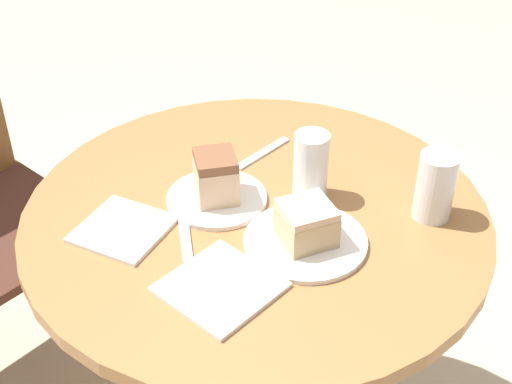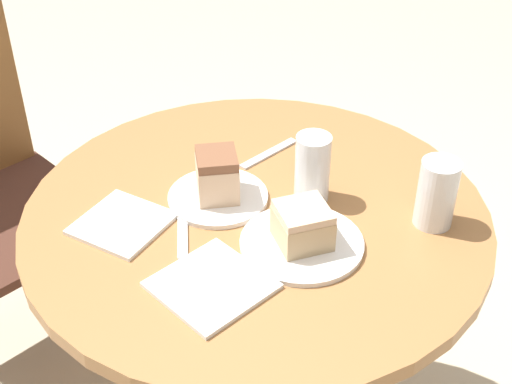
# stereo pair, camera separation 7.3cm
# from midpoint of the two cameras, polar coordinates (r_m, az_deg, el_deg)

# --- Properties ---
(table) EXTENTS (0.88, 0.88, 0.77)m
(table) POSITION_cam_midpoint_polar(r_m,az_deg,el_deg) (1.45, -1.44, -6.65)
(table) COLOR #9E6B3D
(table) RESTS_ON ground_plane
(plate_near) EXTENTS (0.19, 0.19, 0.01)m
(plate_near) POSITION_cam_midpoint_polar(r_m,az_deg,el_deg) (1.37, -4.67, -0.56)
(plate_near) COLOR white
(plate_near) RESTS_ON table
(plate_far) EXTENTS (0.22, 0.22, 0.01)m
(plate_far) POSITION_cam_midpoint_polar(r_m,az_deg,el_deg) (1.26, 2.34, -4.00)
(plate_far) COLOR white
(plate_far) RESTS_ON table
(cake_slice_near) EXTENTS (0.11, 0.11, 0.09)m
(cake_slice_near) POSITION_cam_midpoint_polar(r_m,az_deg,el_deg) (1.34, -4.78, 1.21)
(cake_slice_near) COLOR beige
(cake_slice_near) RESTS_ON plate_near
(cake_slice_far) EXTENTS (0.12, 0.12, 0.07)m
(cake_slice_far) POSITION_cam_midpoint_polar(r_m,az_deg,el_deg) (1.24, 2.38, -2.54)
(cake_slice_far) COLOR tan
(cake_slice_far) RESTS_ON plate_far
(glass_lemonade) EXTENTS (0.07, 0.07, 0.14)m
(glass_lemonade) POSITION_cam_midpoint_polar(r_m,az_deg,el_deg) (1.35, 2.85, 1.74)
(glass_lemonade) COLOR silver
(glass_lemonade) RESTS_ON table
(glass_water) EXTENTS (0.07, 0.07, 0.13)m
(glass_water) POSITION_cam_midpoint_polar(r_m,az_deg,el_deg) (1.33, 12.59, 0.10)
(glass_water) COLOR silver
(glass_water) RESTS_ON table
(napkin_stack) EXTENTS (0.20, 0.20, 0.01)m
(napkin_stack) POSITION_cam_midpoint_polar(r_m,az_deg,el_deg) (1.18, -4.65, -7.63)
(napkin_stack) COLOR white
(napkin_stack) RESTS_ON table
(fork) EXTENTS (0.13, 0.11, 0.00)m
(fork) POSITION_cam_midpoint_polar(r_m,az_deg,el_deg) (1.29, -7.31, -3.45)
(fork) COLOR silver
(fork) RESTS_ON table
(spoon) EXTENTS (0.16, 0.04, 0.00)m
(spoon) POSITION_cam_midpoint_polar(r_m,az_deg,el_deg) (1.50, -0.84, 3.11)
(spoon) COLOR silver
(spoon) RESTS_ON table
(napkin_side) EXTENTS (0.16, 0.16, 0.01)m
(napkin_side) POSITION_cam_midpoint_polar(r_m,az_deg,el_deg) (1.32, -12.15, -2.95)
(napkin_side) COLOR white
(napkin_side) RESTS_ON table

